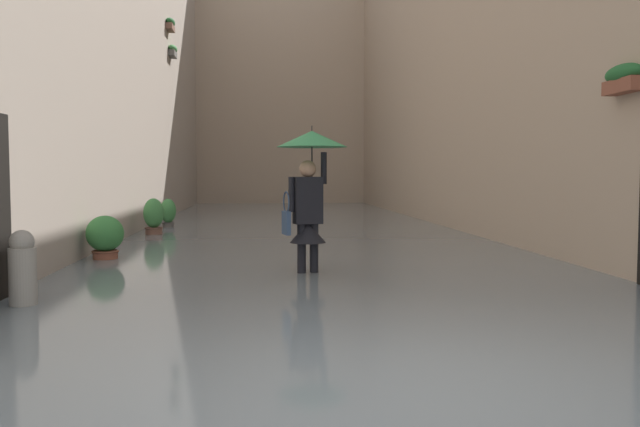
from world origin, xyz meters
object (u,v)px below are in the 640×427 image
(person_wading, at_px, (310,176))
(mooring_bollard, at_px, (23,276))
(potted_plant_mid_right, at_px, (154,219))
(potted_plant_near_right, at_px, (105,239))
(potted_plant_far_right, at_px, (168,215))

(person_wading, bearing_deg, mooring_bollard, 31.92)
(potted_plant_mid_right, relative_size, potted_plant_near_right, 1.13)
(potted_plant_mid_right, relative_size, mooring_bollard, 1.02)
(potted_plant_mid_right, distance_m, mooring_bollard, 7.91)
(person_wading, xyz_separation_m, potted_plant_mid_right, (3.06, -5.95, -0.98))
(potted_plant_near_right, relative_size, mooring_bollard, 0.90)
(potted_plant_mid_right, xyz_separation_m, mooring_bollard, (0.08, 7.91, -0.04))
(person_wading, distance_m, potted_plant_near_right, 3.74)
(person_wading, bearing_deg, potted_plant_far_right, -69.07)
(person_wading, height_order, potted_plant_mid_right, person_wading)
(potted_plant_near_right, bearing_deg, person_wading, 150.99)
(potted_plant_far_right, xyz_separation_m, mooring_bollard, (0.14, 9.79, -0.02))
(mooring_bollard, bearing_deg, potted_plant_mid_right, -90.59)
(mooring_bollard, bearing_deg, potted_plant_far_right, -90.84)
(potted_plant_far_right, relative_size, potted_plant_near_right, 1.03)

